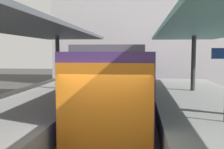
# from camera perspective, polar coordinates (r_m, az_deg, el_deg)

# --- Properties ---
(commuter_train) EXTENTS (2.78, 15.23, 3.10)m
(commuter_train) POSITION_cam_1_polar(r_m,az_deg,el_deg) (14.49, 2.50, -0.48)
(commuter_train) COLOR #472D6B
(commuter_train) RESTS_ON track_ballast
(station_building_backdrop) EXTENTS (18.00, 6.00, 11.00)m
(station_building_backdrop) POSITION_cam_1_polar(r_m,az_deg,el_deg) (26.95, 7.83, 10.00)
(station_building_backdrop) COLOR #B7B2B7
(station_building_backdrop) RESTS_ON ground_plane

